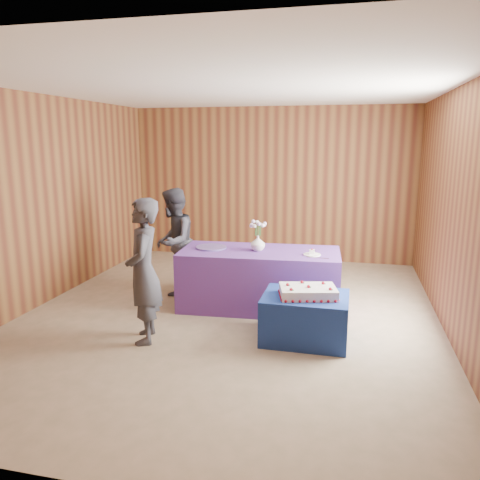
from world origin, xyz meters
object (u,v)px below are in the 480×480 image
(serving_table, at_px, (260,279))
(guest_right, at_px, (174,242))
(sheet_cake, at_px, (308,292))
(cake_table, at_px, (305,318))
(guest_left, at_px, (144,271))
(vase, at_px, (258,243))

(serving_table, distance_m, guest_right, 1.36)
(serving_table, relative_size, sheet_cake, 2.92)
(cake_table, relative_size, guest_left, 0.58)
(cake_table, xyz_separation_m, serving_table, (-0.67, 0.89, 0.12))
(serving_table, xyz_separation_m, sheet_cake, (0.70, -0.92, 0.18))
(cake_table, distance_m, serving_table, 1.12)
(serving_table, relative_size, vase, 10.36)
(guest_left, relative_size, guest_right, 1.04)
(guest_right, bearing_deg, guest_left, 4.49)
(sheet_cake, bearing_deg, serving_table, 113.72)
(sheet_cake, relative_size, vase, 3.54)
(cake_table, height_order, sheet_cake, sheet_cake)
(sheet_cake, height_order, guest_right, guest_right)
(guest_left, bearing_deg, guest_right, 170.18)
(vase, height_order, guest_right, guest_right)
(cake_table, height_order, vase, vase)
(vase, height_order, guest_left, guest_left)
(sheet_cake, distance_m, guest_right, 2.33)
(cake_table, bearing_deg, guest_left, -166.05)
(vase, relative_size, guest_left, 0.13)
(serving_table, xyz_separation_m, guest_left, (-1.00, -1.29, 0.40))
(serving_table, distance_m, sheet_cake, 1.17)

